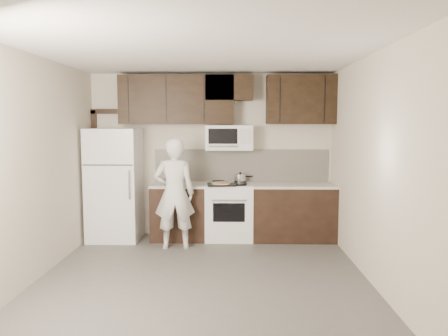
{
  "coord_description": "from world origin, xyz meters",
  "views": [
    {
      "loc": [
        0.37,
        -5.05,
        1.89
      ],
      "look_at": [
        0.24,
        0.9,
        1.27
      ],
      "focal_mm": 35.0,
      "sensor_mm": 36.0,
      "label": 1
    }
  ],
  "objects_px": {
    "stove": "(229,211)",
    "person": "(174,193)",
    "refrigerator": "(115,184)",
    "microwave": "(229,138)"
  },
  "relations": [
    {
      "from": "stove",
      "to": "person",
      "type": "relative_size",
      "value": 0.56
    },
    {
      "from": "person",
      "to": "refrigerator",
      "type": "bearing_deg",
      "value": -32.35
    },
    {
      "from": "refrigerator",
      "to": "person",
      "type": "bearing_deg",
      "value": -25.19
    },
    {
      "from": "person",
      "to": "microwave",
      "type": "bearing_deg",
      "value": -148.53
    },
    {
      "from": "stove",
      "to": "refrigerator",
      "type": "height_order",
      "value": "refrigerator"
    },
    {
      "from": "microwave",
      "to": "stove",
      "type": "bearing_deg",
      "value": -89.9
    },
    {
      "from": "stove",
      "to": "person",
      "type": "bearing_deg",
      "value": -146.79
    },
    {
      "from": "stove",
      "to": "person",
      "type": "xyz_separation_m",
      "value": [
        -0.82,
        -0.53,
        0.38
      ]
    },
    {
      "from": "microwave",
      "to": "person",
      "type": "relative_size",
      "value": 0.45
    },
    {
      "from": "microwave",
      "to": "person",
      "type": "height_order",
      "value": "microwave"
    }
  ]
}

